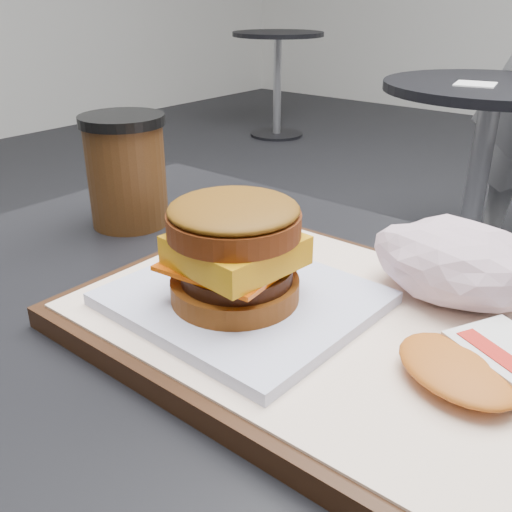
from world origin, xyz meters
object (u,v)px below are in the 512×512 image
at_px(serving_tray, 322,324).
at_px(crumpled_wrapper, 458,262).
at_px(coffee_cup, 126,167).
at_px(neighbor_table, 484,144).
at_px(customer_table, 249,493).
at_px(hash_brown, 492,369).
at_px(breakfast_sandwich, 237,263).

height_order(serving_tray, crumpled_wrapper, crumpled_wrapper).
distance_m(coffee_cup, neighbor_table, 1.59).
bearing_deg(customer_table, hash_brown, 7.19).
xyz_separation_m(serving_tray, breakfast_sandwich, (-0.06, -0.04, 0.05)).
distance_m(customer_table, hash_brown, 0.28).
height_order(customer_table, coffee_cup, coffee_cup).
distance_m(hash_brown, crumpled_wrapper, 0.12).
distance_m(hash_brown, neighbor_table, 1.73).
relative_size(serving_tray, coffee_cup, 3.02).
distance_m(serving_tray, neighbor_table, 1.69).
height_order(crumpled_wrapper, coffee_cup, coffee_cup).
height_order(hash_brown, crumpled_wrapper, crumpled_wrapper).
distance_m(breakfast_sandwich, crumpled_wrapper, 0.18).
bearing_deg(serving_tray, breakfast_sandwich, -148.15).
height_order(coffee_cup, neighbor_table, coffee_cup).
xyz_separation_m(serving_tray, neighbor_table, (-0.40, 1.62, -0.23)).
bearing_deg(hash_brown, coffee_cup, 171.48).
bearing_deg(neighbor_table, coffee_cup, -86.45).
relative_size(serving_tray, neighbor_table, 0.51).
relative_size(breakfast_sandwich, hash_brown, 1.46).
relative_size(hash_brown, crumpled_wrapper, 0.98).
relative_size(breakfast_sandwich, neighbor_table, 0.26).
distance_m(serving_tray, breakfast_sandwich, 0.08).
relative_size(breakfast_sandwich, coffee_cup, 1.55).
xyz_separation_m(customer_table, coffee_cup, (-0.25, 0.09, 0.25)).
bearing_deg(crumpled_wrapper, hash_brown, -57.01).
distance_m(serving_tray, crumpled_wrapper, 0.12).
relative_size(crumpled_wrapper, neighbor_table, 0.18).
bearing_deg(neighbor_table, breakfast_sandwich, -78.20).
xyz_separation_m(coffee_cup, neighbor_table, (-0.10, 1.56, -0.29)).
height_order(serving_tray, coffee_cup, coffee_cup).
height_order(breakfast_sandwich, neighbor_table, breakfast_sandwich).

